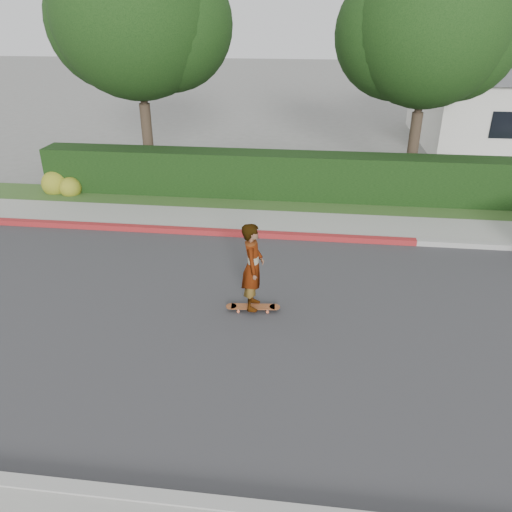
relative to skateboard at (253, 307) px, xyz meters
name	(u,v)px	position (x,y,z in m)	size (l,w,h in m)	color
ground	(397,333)	(2.81, -0.42, -0.10)	(120.00, 120.00, 0.00)	slate
road	(397,332)	(2.81, -0.42, -0.09)	(60.00, 8.00, 0.01)	#2D2D30
curb_far	(377,240)	(2.81, 3.68, -0.02)	(60.00, 0.20, 0.15)	#9E9E99
curb_red_section	(191,231)	(-2.19, 3.68, -0.02)	(12.00, 0.21, 0.15)	maroon
sidewalk_far	(374,228)	(2.81, 4.58, -0.04)	(60.00, 1.60, 0.12)	gray
planting_strip	(369,208)	(2.81, 6.18, -0.05)	(60.00, 1.60, 0.10)	#2D4C1E
hedge	(274,176)	(-0.19, 6.78, 0.65)	(15.00, 1.00, 1.50)	black
flowering_shrub	(60,185)	(-7.20, 6.32, 0.24)	(1.40, 1.00, 0.90)	#2D4C19
tree_left	(138,18)	(-4.71, 8.27, 5.17)	(5.99, 5.21, 8.00)	#33261C
tree_center	(428,32)	(4.29, 8.77, 4.81)	(5.66, 4.84, 7.44)	#33261C
skateboard	(253,307)	(0.00, 0.00, 0.00)	(1.11, 0.32, 0.10)	#E0663D
skateboarder	(253,267)	(0.00, 0.00, 0.92)	(0.66, 0.43, 1.80)	white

